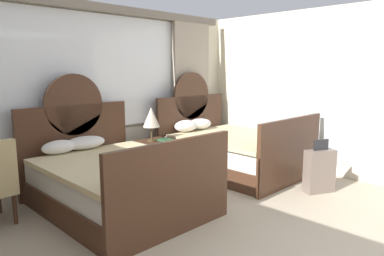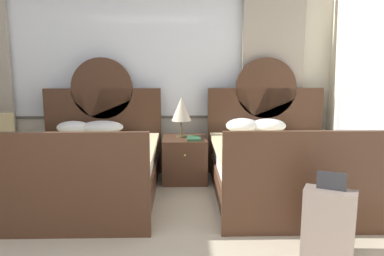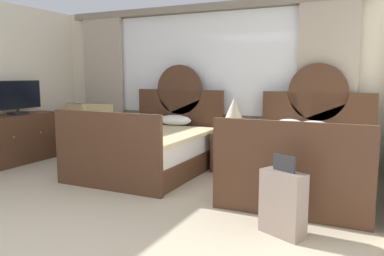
{
  "view_description": "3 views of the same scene",
  "coord_description": "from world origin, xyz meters",
  "px_view_note": "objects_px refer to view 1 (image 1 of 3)",
  "views": [
    {
      "loc": [
        -2.7,
        -0.65,
        1.74
      ],
      "look_at": [
        0.5,
        2.56,
        0.98
      ],
      "focal_mm": 33.49,
      "sensor_mm": 36.0,
      "label": 1
    },
    {
      "loc": [
        0.78,
        -1.63,
        1.74
      ],
      "look_at": [
        0.89,
        2.89,
        0.88
      ],
      "focal_mm": 37.65,
      "sensor_mm": 36.0,
      "label": 2
    },
    {
      "loc": [
        2.7,
        -1.89,
        1.48
      ],
      "look_at": [
        0.6,
        2.56,
        0.8
      ],
      "focal_mm": 35.54,
      "sensor_mm": 36.0,
      "label": 3
    }
  ],
  "objects_px": {
    "bed_near_mirror": "(232,150)",
    "nightstand_between_beds": "(156,159)",
    "bed_near_window": "(115,180)",
    "book_on_nightstand": "(166,140)",
    "suitcase_on_floor": "(319,171)",
    "table_lamp_on_nightstand": "(151,117)"
  },
  "relations": [
    {
      "from": "bed_near_mirror",
      "to": "nightstand_between_beds",
      "type": "relative_size",
      "value": 3.46
    },
    {
      "from": "bed_near_window",
      "to": "bed_near_mirror",
      "type": "bearing_deg",
      "value": 0.07
    },
    {
      "from": "book_on_nightstand",
      "to": "suitcase_on_floor",
      "type": "bearing_deg",
      "value": -62.01
    },
    {
      "from": "table_lamp_on_nightstand",
      "to": "suitcase_on_floor",
      "type": "distance_m",
      "value": 2.62
    },
    {
      "from": "bed_near_mirror",
      "to": "book_on_nightstand",
      "type": "distance_m",
      "value": 1.18
    },
    {
      "from": "bed_near_mirror",
      "to": "table_lamp_on_nightstand",
      "type": "distance_m",
      "value": 1.5
    },
    {
      "from": "bed_near_mirror",
      "to": "nightstand_between_beds",
      "type": "bearing_deg",
      "value": 151.56
    },
    {
      "from": "nightstand_between_beds",
      "to": "suitcase_on_floor",
      "type": "relative_size",
      "value": 0.81
    },
    {
      "from": "bed_near_window",
      "to": "nightstand_between_beds",
      "type": "relative_size",
      "value": 3.46
    },
    {
      "from": "table_lamp_on_nightstand",
      "to": "book_on_nightstand",
      "type": "bearing_deg",
      "value": -46.15
    },
    {
      "from": "bed_near_mirror",
      "to": "suitcase_on_floor",
      "type": "relative_size",
      "value": 2.81
    },
    {
      "from": "table_lamp_on_nightstand",
      "to": "book_on_nightstand",
      "type": "xyz_separation_m",
      "value": [
        0.16,
        -0.17,
        -0.36
      ]
    },
    {
      "from": "nightstand_between_beds",
      "to": "table_lamp_on_nightstand",
      "type": "xyz_separation_m",
      "value": [
        -0.04,
        0.05,
        0.68
      ]
    },
    {
      "from": "book_on_nightstand",
      "to": "table_lamp_on_nightstand",
      "type": "bearing_deg",
      "value": 133.85
    },
    {
      "from": "bed_near_mirror",
      "to": "suitcase_on_floor",
      "type": "distance_m",
      "value": 1.53
    },
    {
      "from": "nightstand_between_beds",
      "to": "suitcase_on_floor",
      "type": "bearing_deg",
      "value": -60.88
    },
    {
      "from": "bed_near_window",
      "to": "nightstand_between_beds",
      "type": "bearing_deg",
      "value": 28.38
    },
    {
      "from": "bed_near_window",
      "to": "table_lamp_on_nightstand",
      "type": "distance_m",
      "value": 1.44
    },
    {
      "from": "nightstand_between_beds",
      "to": "book_on_nightstand",
      "type": "xyz_separation_m",
      "value": [
        0.12,
        -0.12,
        0.31
      ]
    },
    {
      "from": "bed_near_window",
      "to": "book_on_nightstand",
      "type": "xyz_separation_m",
      "value": [
        1.28,
        0.51,
        0.25
      ]
    },
    {
      "from": "bed_near_window",
      "to": "table_lamp_on_nightstand",
      "type": "height_order",
      "value": "bed_near_window"
    },
    {
      "from": "table_lamp_on_nightstand",
      "to": "book_on_nightstand",
      "type": "relative_size",
      "value": 2.09
    }
  ]
}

